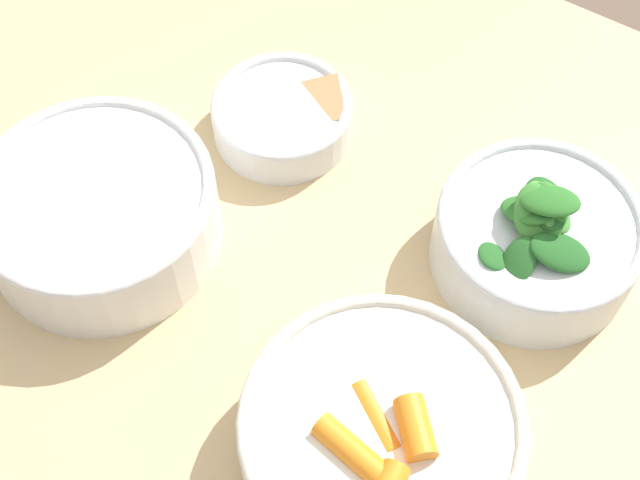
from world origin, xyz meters
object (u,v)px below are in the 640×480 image
bowl_cookies (281,113)px  bowl_greens (536,238)px  bowl_carrots (380,436)px  bowl_beans_hotdog (100,214)px

bowl_cookies → bowl_greens: bearing=178.9°
bowl_carrots → bowl_cookies: 0.31m
bowl_beans_hotdog → bowl_cookies: (-0.06, -0.18, -0.01)m
bowl_greens → bowl_carrots: bearing=84.7°
bowl_carrots → bowl_greens: (-0.02, -0.21, 0.00)m
bowl_carrots → bowl_greens: size_ratio=1.21×
bowl_carrots → bowl_beans_hotdog: bearing=-7.1°
bowl_greens → bowl_beans_hotdog: (0.30, 0.17, -0.00)m
bowl_cookies → bowl_carrots: bearing=137.5°
bowl_greens → bowl_beans_hotdog: bearing=29.3°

